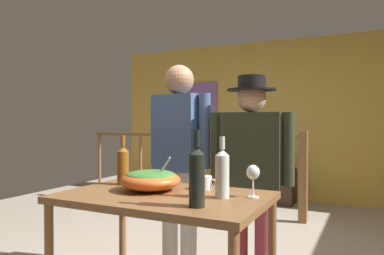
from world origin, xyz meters
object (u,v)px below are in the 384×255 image
object	(u,v)px
wine_glass	(253,174)
wine_bottle_amber	(123,164)
tv_console	(264,185)
serving_table	(164,210)
person_standing_right	(251,165)
framed_picture	(201,99)
wine_bottle_dark	(197,176)
wine_bottle_clear	(222,172)
stair_railing	(223,160)
person_standing_left	(179,152)
flat_screen_tv	(264,153)
mug_white	(205,183)
salad_bowl	(151,179)

from	to	relation	value
wine_glass	wine_bottle_amber	bearing A→B (deg)	179.13
tv_console	serving_table	bearing A→B (deg)	-83.82
person_standing_right	tv_console	bearing A→B (deg)	-84.36
framed_picture	wine_bottle_dark	size ratio (longest dim) A/B	1.59
wine_glass	wine_bottle_clear	xyz separation A→B (m)	(-0.15, -0.09, 0.01)
framed_picture	serving_table	xyz separation A→B (m)	(1.60, -3.97, -0.89)
stair_railing	wine_bottle_dark	size ratio (longest dim) A/B	8.68
person_standing_left	stair_railing	bearing A→B (deg)	-70.69
person_standing_right	wine_bottle_dark	bearing A→B (deg)	83.23
flat_screen_tv	mug_white	bearing A→B (deg)	-80.77
flat_screen_tv	wine_glass	size ratio (longest dim) A/B	2.91
serving_table	flat_screen_tv	bearing A→B (deg)	96.23
wine_bottle_dark	wine_bottle_amber	world-z (taller)	wine_bottle_dark
tv_console	flat_screen_tv	bearing A→B (deg)	-90.00
stair_railing	mug_white	xyz separation A→B (m)	(0.87, -2.53, 0.15)
tv_console	serving_table	size ratio (longest dim) A/B	0.77
wine_bottle_amber	salad_bowl	bearing A→B (deg)	-18.44
serving_table	wine_bottle_clear	size ratio (longest dim) A/B	3.50
wine_bottle_dark	person_standing_right	xyz separation A→B (m)	(-0.01, 0.94, -0.05)
wine_bottle_amber	wine_bottle_clear	bearing A→B (deg)	-7.92
wine_bottle_dark	wine_bottle_clear	distance (m)	0.25
tv_console	wine_bottle_amber	bearing A→B (deg)	-90.01
flat_screen_tv	person_standing_left	distance (m)	2.93
flat_screen_tv	wine_bottle_dark	size ratio (longest dim) A/B	1.39
wine_bottle_clear	person_standing_right	distance (m)	0.69
wine_bottle_dark	wine_bottle_clear	xyz separation A→B (m)	(0.03, 0.25, -0.01)
framed_picture	mug_white	bearing A→B (deg)	-64.80
wine_glass	serving_table	bearing A→B (deg)	-164.56
wine_glass	person_standing_right	distance (m)	0.63
tv_console	person_standing_left	distance (m)	3.04
stair_railing	person_standing_left	distance (m)	2.09
wine_bottle_clear	wine_bottle_amber	size ratio (longest dim) A/B	1.03
stair_railing	wine_bottle_clear	world-z (taller)	wine_bottle_clear
wine_glass	person_standing_left	bearing A→B (deg)	142.52
flat_screen_tv	salad_bowl	xyz separation A→B (m)	(0.27, -3.59, 0.13)
wine_bottle_dark	mug_white	xyz separation A→B (m)	(-0.15, 0.44, -0.11)
wine_bottle_amber	tv_console	bearing A→B (deg)	89.99
framed_picture	wine_bottle_amber	distance (m)	4.06
salad_bowl	wine_bottle_amber	distance (m)	0.30
salad_bowl	wine_bottle_clear	xyz separation A→B (m)	(0.47, -0.01, 0.07)
framed_picture	flat_screen_tv	distance (m)	1.52
tv_console	flat_screen_tv	world-z (taller)	flat_screen_tv
tv_console	person_standing_left	bearing A→B (deg)	-87.98
framed_picture	person_standing_right	world-z (taller)	framed_picture
framed_picture	wine_bottle_amber	bearing A→B (deg)	-72.54
framed_picture	flat_screen_tv	world-z (taller)	framed_picture
flat_screen_tv	wine_bottle_amber	xyz separation A→B (m)	(-0.00, -3.50, 0.20)
serving_table	person_standing_left	size ratio (longest dim) A/B	0.70
salad_bowl	wine_bottle_clear	bearing A→B (deg)	-1.45
stair_railing	wine_bottle_amber	size ratio (longest dim) A/B	10.05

